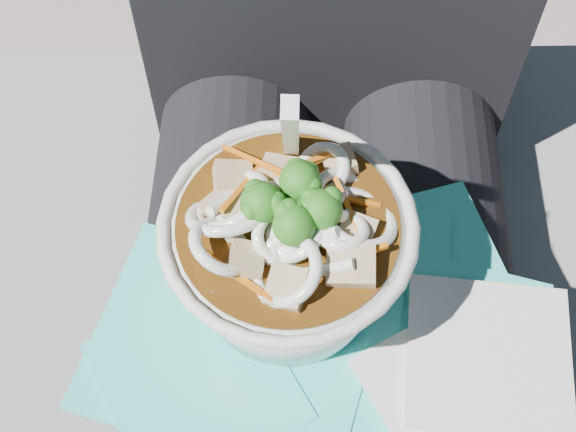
{
  "coord_description": "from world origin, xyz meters",
  "views": [
    {
      "loc": [
        -0.02,
        -0.25,
        1.17
      ],
      "look_at": [
        -0.03,
        0.01,
        0.73
      ],
      "focal_mm": 50.0,
      "sensor_mm": 36.0,
      "label": 1
    }
  ],
  "objects_px": {
    "person_body": "(328,235)",
    "stone_ledge": "(317,322)",
    "lap": "(326,344)",
    "plastic_bag": "(315,348)",
    "udon_bowl": "(288,249)"
  },
  "relations": [
    {
      "from": "person_body",
      "to": "udon_bowl",
      "type": "distance_m",
      "value": 0.16
    },
    {
      "from": "lap",
      "to": "plastic_bag",
      "type": "relative_size",
      "value": 1.34
    },
    {
      "from": "person_body",
      "to": "plastic_bag",
      "type": "height_order",
      "value": "person_body"
    },
    {
      "from": "lap",
      "to": "person_body",
      "type": "height_order",
      "value": "person_body"
    },
    {
      "from": "person_body",
      "to": "stone_ledge",
      "type": "bearing_deg",
      "value": 90.0
    },
    {
      "from": "stone_ledge",
      "to": "lap",
      "type": "xyz_separation_m",
      "value": [
        0.0,
        -0.15,
        0.3
      ]
    },
    {
      "from": "lap",
      "to": "plastic_bag",
      "type": "height_order",
      "value": "plastic_bag"
    },
    {
      "from": "lap",
      "to": "stone_ledge",
      "type": "bearing_deg",
      "value": 90.0
    },
    {
      "from": "stone_ledge",
      "to": "lap",
      "type": "relative_size",
      "value": 2.08
    },
    {
      "from": "lap",
      "to": "udon_bowl",
      "type": "bearing_deg",
      "value": 166.47
    },
    {
      "from": "udon_bowl",
      "to": "person_body",
      "type": "bearing_deg",
      "value": 69.29
    },
    {
      "from": "lap",
      "to": "person_body",
      "type": "relative_size",
      "value": 0.48
    },
    {
      "from": "plastic_bag",
      "to": "udon_bowl",
      "type": "height_order",
      "value": "udon_bowl"
    },
    {
      "from": "stone_ledge",
      "to": "udon_bowl",
      "type": "bearing_deg",
      "value": -102.66
    },
    {
      "from": "person_body",
      "to": "plastic_bag",
      "type": "distance_m",
      "value": 0.14
    }
  ]
}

